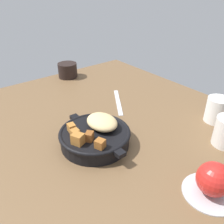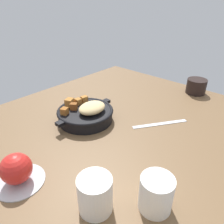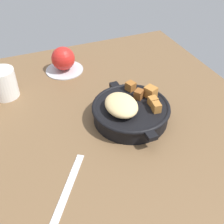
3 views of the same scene
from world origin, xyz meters
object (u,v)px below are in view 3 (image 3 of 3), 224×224
(ceramic_mug_white, at_px, (3,83))
(cast_iron_skillet, at_px, (130,110))
(red_apple, at_px, (63,59))
(butter_knife, at_px, (66,192))

(ceramic_mug_white, bearing_deg, cast_iron_skillet, -128.64)
(red_apple, bearing_deg, ceramic_mug_white, 111.31)
(cast_iron_skillet, relative_size, red_apple, 3.22)
(cast_iron_skillet, height_order, red_apple, red_apple)
(butter_knife, height_order, ceramic_mug_white, ceramic_mug_white)
(butter_knife, bearing_deg, cast_iron_skillet, -19.53)
(cast_iron_skillet, xyz_separation_m, red_apple, (0.31, 0.10, 0.01))
(butter_knife, bearing_deg, ceramic_mug_white, 44.84)
(red_apple, height_order, ceramic_mug_white, ceramic_mug_white)
(red_apple, bearing_deg, cast_iron_skillet, -162.58)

